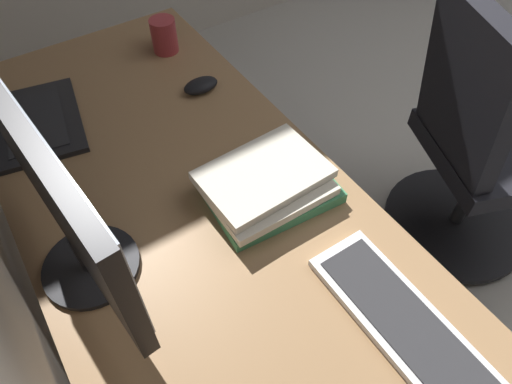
# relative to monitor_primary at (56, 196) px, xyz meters

# --- Properties ---
(desk) EXTENTS (2.06, 0.73, 0.73)m
(desk) POSITION_rel_monitor_primary_xyz_m (-0.17, -0.25, -0.30)
(desk) COLOR #936D47
(desk) RESTS_ON ground
(monitor_primary) EXTENTS (0.57, 0.20, 0.40)m
(monitor_primary) POSITION_rel_monitor_primary_xyz_m (0.00, 0.00, 0.00)
(monitor_primary) COLOR black
(monitor_primary) RESTS_ON desk
(laptop_leftmost) EXTENTS (0.36, 0.35, 0.23)m
(laptop_leftmost) POSITION_rel_monitor_primary_xyz_m (0.52, 0.03, -0.18)
(laptop_leftmost) COLOR black
(laptop_leftmost) RESTS_ON desk
(keyboard_main) EXTENTS (0.42, 0.14, 0.02)m
(keyboard_main) POSITION_rel_monitor_primary_xyz_m (-0.45, -0.45, -0.23)
(keyboard_main) COLOR silver
(keyboard_main) RESTS_ON desk
(mouse_spare) EXTENTS (0.06, 0.10, 0.03)m
(mouse_spare) POSITION_rel_monitor_primary_xyz_m (0.39, -0.48, -0.22)
(mouse_spare) COLOR black
(mouse_spare) RESTS_ON desk
(book_stack_near) EXTENTS (0.23, 0.30, 0.07)m
(book_stack_near) POSITION_rel_monitor_primary_xyz_m (-0.04, -0.41, -0.20)
(book_stack_near) COLOR #3D8456
(book_stack_near) RESTS_ON desk
(coffee_mug) EXTENTS (0.12, 0.08, 0.11)m
(coffee_mug) POSITION_rel_monitor_primary_xyz_m (0.63, -0.48, -0.18)
(coffee_mug) COLOR #A53338
(coffee_mug) RESTS_ON desk
(office_chair) EXTENTS (0.56, 0.61, 0.97)m
(office_chair) POSITION_rel_monitor_primary_xyz_m (-0.09, -1.23, -0.51)
(office_chair) COLOR black
(office_chair) RESTS_ON ground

